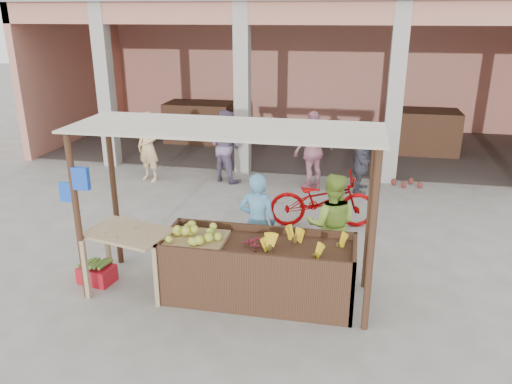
% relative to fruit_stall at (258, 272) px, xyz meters
% --- Properties ---
extents(ground, '(60.00, 60.00, 0.00)m').
position_rel_fruit_stall_xyz_m(ground, '(-0.50, 0.00, -0.40)').
color(ground, slate).
rests_on(ground, ground).
extents(market_building, '(14.40, 6.40, 4.20)m').
position_rel_fruit_stall_xyz_m(market_building, '(-0.45, 8.93, 2.30)').
color(market_building, tan).
rests_on(market_building, ground).
extents(fruit_stall, '(2.60, 0.95, 0.80)m').
position_rel_fruit_stall_xyz_m(fruit_stall, '(0.00, 0.00, 0.00)').
color(fruit_stall, '#4C2E1E').
rests_on(fruit_stall, ground).
extents(stall_awning, '(4.09, 1.35, 2.39)m').
position_rel_fruit_stall_xyz_m(stall_awning, '(-0.51, 0.06, 1.58)').
color(stall_awning, '#4C2E1E').
rests_on(stall_awning, ground).
extents(banana_heap, '(0.98, 0.53, 0.18)m').
position_rel_fruit_stall_xyz_m(banana_heap, '(0.59, 0.01, 0.49)').
color(banana_heap, yellow).
rests_on(banana_heap, fruit_stall).
extents(melon_tray, '(0.79, 0.68, 0.21)m').
position_rel_fruit_stall_xyz_m(melon_tray, '(-0.85, -0.05, 0.50)').
color(melon_tray, '#9E8151').
rests_on(melon_tray, fruit_stall).
extents(berry_heap, '(0.40, 0.32, 0.13)m').
position_rel_fruit_stall_xyz_m(berry_heap, '(-0.02, -0.04, 0.46)').
color(berry_heap, maroon).
rests_on(berry_heap, fruit_stall).
extents(side_table, '(1.27, 0.99, 0.91)m').
position_rel_fruit_stall_xyz_m(side_table, '(-1.80, -0.15, 0.37)').
color(side_table, tan).
rests_on(side_table, ground).
extents(papaya_pile, '(0.76, 0.44, 0.22)m').
position_rel_fruit_stall_xyz_m(papaya_pile, '(-1.80, -0.15, 0.62)').
color(papaya_pile, '#55882C').
rests_on(papaya_pile, side_table).
extents(red_crate, '(0.54, 0.43, 0.25)m').
position_rel_fruit_stall_xyz_m(red_crate, '(-2.41, -0.05, -0.27)').
color(red_crate, '#B61320').
rests_on(red_crate, ground).
extents(plantain_bundle, '(0.40, 0.28, 0.08)m').
position_rel_fruit_stall_xyz_m(plantain_bundle, '(-2.41, -0.05, -0.11)').
color(plantain_bundle, '#58822F').
rests_on(plantain_bundle, red_crate).
extents(produce_sacks, '(1.02, 0.76, 0.62)m').
position_rel_fruit_stall_xyz_m(produce_sacks, '(2.42, 5.32, -0.09)').
color(produce_sacks, maroon).
rests_on(produce_sacks, ground).
extents(vendor_blue, '(0.63, 0.47, 1.66)m').
position_rel_fruit_stall_xyz_m(vendor_blue, '(-0.18, 0.81, 0.43)').
color(vendor_blue, '#5EA2CF').
rests_on(vendor_blue, ground).
extents(vendor_green, '(0.82, 0.50, 1.67)m').
position_rel_fruit_stall_xyz_m(vendor_green, '(0.92, 0.91, 0.43)').
color(vendor_green, '#8DB53D').
rests_on(vendor_green, ground).
extents(motorcycle, '(1.04, 2.12, 1.06)m').
position_rel_fruit_stall_xyz_m(motorcycle, '(0.67, 2.69, 0.13)').
color(motorcycle, '#A00404').
rests_on(motorcycle, ground).
extents(shopper_b, '(1.21, 1.18, 1.88)m').
position_rel_fruit_stall_xyz_m(shopper_b, '(0.31, 4.78, 0.54)').
color(shopper_b, pink).
rests_on(shopper_b, ground).
extents(shopper_d, '(0.72, 1.53, 1.61)m').
position_rel_fruit_stall_xyz_m(shopper_d, '(1.36, 4.83, 0.40)').
color(shopper_d, '#4B4B58').
rests_on(shopper_d, ground).
extents(shopper_e, '(0.77, 0.68, 1.70)m').
position_rel_fruit_stall_xyz_m(shopper_e, '(-3.52, 4.61, 0.45)').
color(shopper_e, '#E4BC7D').
rests_on(shopper_e, ground).
extents(shopper_f, '(1.03, 0.85, 1.84)m').
position_rel_fruit_stall_xyz_m(shopper_f, '(-1.75, 4.94, 0.52)').
color(shopper_f, slate).
rests_on(shopper_f, ground).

